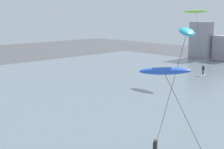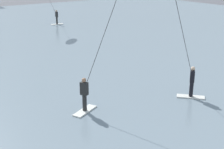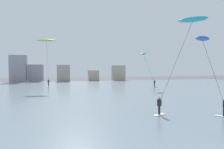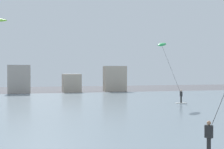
% 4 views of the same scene
% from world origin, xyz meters
% --- Properties ---
extents(kitesurfer_lime, '(3.74, 4.49, 9.94)m').
position_xyz_m(kitesurfer_lime, '(-11.02, 38.63, 9.14)').
color(kitesurfer_lime, silver).
rests_on(kitesurfer_lime, water_bay).
extents(kitesurfer_cyan, '(4.37, 2.75, 8.75)m').
position_xyz_m(kitesurfer_cyan, '(4.09, 12.88, 7.42)').
color(kitesurfer_cyan, silver).
rests_on(kitesurfer_cyan, water_bay).
extents(kitesurfer_blue, '(4.76, 2.57, 6.84)m').
position_xyz_m(kitesurfer_blue, '(4.75, 11.35, 5.83)').
color(kitesurfer_blue, silver).
rests_on(kitesurfer_blue, water_bay).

